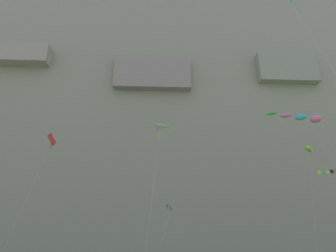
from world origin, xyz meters
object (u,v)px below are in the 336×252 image
Objects in this scene: kite_banner_mid_center at (169,210)px; kite_delta_high_center at (157,137)px; kite_windsock_far_right at (302,117)px; kite_windsock_mid_right at (309,149)px; kite_diamond_low_center at (51,142)px; kite_banner_front_field at (333,175)px.

kite_banner_mid_center is 0.59× the size of kite_delta_high_center.
kite_banner_mid_center is 21.08m from kite_windsock_far_right.
kite_banner_mid_center is 0.41× the size of kite_windsock_mid_right.
kite_windsock_mid_right reaches higher than kite_banner_mid_center.
kite_diamond_low_center is (-33.95, 5.54, -1.99)m from kite_windsock_far_right.
kite_banner_mid_center is at bearing 82.76° from kite_delta_high_center.
kite_windsock_far_right is at bearing -11.53° from kite_banner_mid_center.
kite_windsock_mid_right is at bearing 4.32° from kite_diamond_low_center.
kite_delta_high_center is at bearing -154.62° from kite_banner_front_field.
kite_windsock_far_right is at bearing -120.08° from kite_windsock_mid_right.
kite_banner_front_field is (3.15, 1.25, -7.30)m from kite_windsock_far_right.
kite_delta_high_center is at bearing -44.62° from kite_diamond_low_center.
kite_delta_high_center is 21.52m from kite_diamond_low_center.
kite_windsock_mid_right is (4.91, 8.47, -1.59)m from kite_windsock_far_right.
kite_windsock_mid_right is at bearing 36.58° from kite_delta_high_center.
kite_windsock_far_right is 1.09× the size of kite_diamond_low_center.
kite_banner_front_field is 0.66× the size of kite_windsock_mid_right.
kite_windsock_far_right is 1.68× the size of kite_banner_front_field.
kite_windsock_far_right is 22.07m from kite_delta_high_center.
kite_windsock_mid_right is (23.87, 17.72, 4.88)m from kite_delta_high_center.
kite_banner_front_field is 37.73m from kite_diamond_low_center.
kite_banner_front_field is at bearing -6.37° from kite_banner_mid_center.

